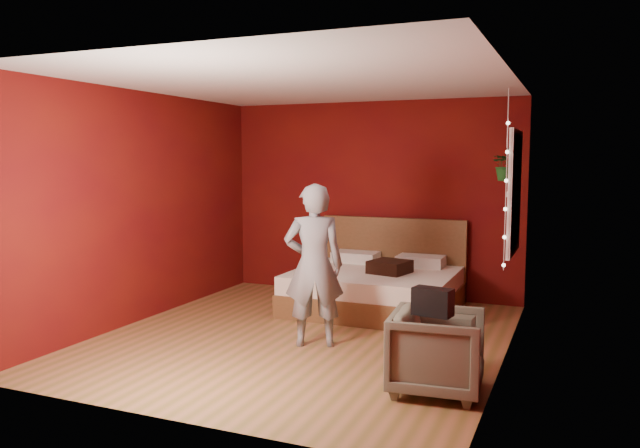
{
  "coord_description": "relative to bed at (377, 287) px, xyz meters",
  "views": [
    {
      "loc": [
        2.59,
        -5.75,
        1.84
      ],
      "look_at": [
        0.02,
        0.4,
        1.14
      ],
      "focal_mm": 35.0,
      "sensor_mm": 36.0,
      "label": 1
    }
  ],
  "objects": [
    {
      "name": "floor",
      "position": [
        -0.32,
        -1.47,
        -0.28
      ],
      "size": [
        4.5,
        4.5,
        0.0
      ],
      "primitive_type": "plane",
      "color": "#9C633E",
      "rests_on": "ground"
    },
    {
      "name": "room_walls",
      "position": [
        -0.32,
        -1.47,
        1.4
      ],
      "size": [
        4.04,
        4.54,
        2.62
      ],
      "color": "#61130A",
      "rests_on": "ground"
    },
    {
      "name": "window",
      "position": [
        1.64,
        -0.57,
        1.22
      ],
      "size": [
        0.05,
        0.97,
        1.27
      ],
      "color": "white",
      "rests_on": "room_walls"
    },
    {
      "name": "fairy_lights",
      "position": [
        1.62,
        -1.09,
        1.22
      ],
      "size": [
        0.04,
        0.04,
        1.45
      ],
      "color": "silver",
      "rests_on": "room_walls"
    },
    {
      "name": "bed",
      "position": [
        0.0,
        0.0,
        0.0
      ],
      "size": [
        1.94,
        1.65,
        1.07
      ],
      "color": "brown",
      "rests_on": "ground"
    },
    {
      "name": "person",
      "position": [
        -0.12,
        -1.68,
        0.52
      ],
      "size": [
        0.69,
        0.59,
        1.6
      ],
      "primitive_type": "imported",
      "rotation": [
        0.0,
        0.0,
        3.56
      ],
      "color": "slate",
      "rests_on": "ground"
    },
    {
      "name": "armchair",
      "position": [
        1.28,
        -2.45,
        0.05
      ],
      "size": [
        0.78,
        0.76,
        0.65
      ],
      "primitive_type": "imported",
      "rotation": [
        0.0,
        0.0,
        1.66
      ],
      "color": "#6B6854",
      "rests_on": "ground"
    },
    {
      "name": "handbag",
      "position": [
        1.26,
        -2.6,
        0.48
      ],
      "size": [
        0.32,
        0.2,
        0.21
      ],
      "primitive_type": "cube",
      "rotation": [
        0.0,
        0.0,
        -0.18
      ],
      "color": "black",
      "rests_on": "armchair"
    },
    {
      "name": "throw_pillow",
      "position": [
        0.2,
        -0.14,
        0.28
      ],
      "size": [
        0.51,
        0.51,
        0.15
      ],
      "primitive_type": "cube",
      "rotation": [
        0.0,
        0.0,
        -0.23
      ],
      "color": "black",
      "rests_on": "bed"
    },
    {
      "name": "hanging_plant",
      "position": [
        1.51,
        -0.12,
        1.5
      ],
      "size": [
        0.4,
        0.38,
        1.0
      ],
      "color": "silver",
      "rests_on": "room_walls"
    }
  ]
}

